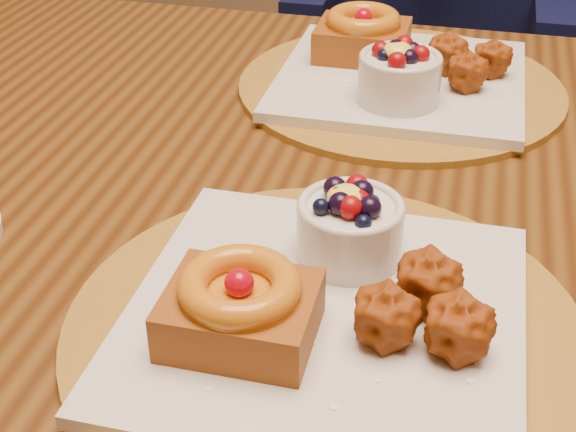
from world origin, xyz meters
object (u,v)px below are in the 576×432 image
Objects in this scene: place_setting_far at (399,72)px; chair_far at (493,73)px; dining_table at (367,248)px; place_setting_near at (323,303)px.

chair_far reaches higher than place_setting_far.
place_setting_far is 0.71m from chair_far.
chair_far is at bearing 82.18° from dining_table.
place_setting_near is 1.00× the size of place_setting_far.
dining_table is at bearing -89.50° from chair_far.
dining_table is at bearing 89.42° from place_setting_near.
chair_far is (0.12, 1.08, -0.25)m from place_setting_near.
place_setting_near is at bearing -88.07° from chair_far.
place_setting_near reaches higher than dining_table.
chair_far is (0.12, 0.86, -0.15)m from dining_table.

